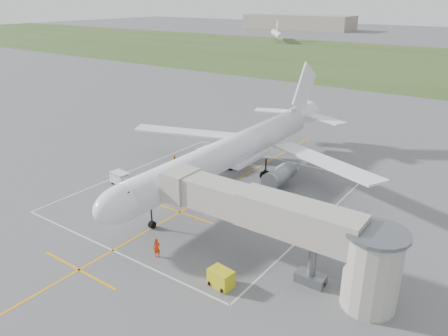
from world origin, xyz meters
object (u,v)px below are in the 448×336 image
Objects in this scene: baggage_cart at (120,178)px; ramp_worker_nose at (157,248)px; ramp_worker_wing at (175,161)px; airliner at (233,151)px; gpu_unit at (221,278)px; jet_bridge at (290,227)px.

baggage_cart is 1.39× the size of ramp_worker_nose.
baggage_cart reaches higher than ramp_worker_wing.
ramp_worker_wing is at bearing 100.79° from ramp_worker_nose.
gpu_unit is at bearing -58.07° from airliner.
airliner is 17.47× the size of baggage_cart.
baggage_cart is 1.67× the size of ramp_worker_wing.
gpu_unit is 1.18× the size of ramp_worker_nose.
jet_bridge is 27.97m from baggage_cart.
ramp_worker_nose is 23.85m from ramp_worker_wing.
ramp_worker_nose is at bearing -157.41° from jet_bridge.
baggage_cart is at bearing 123.35° from ramp_worker_wing.
gpu_unit is 0.85× the size of baggage_cart.
gpu_unit is at bearing -128.04° from jet_bridge.
airliner is at bearing 129.10° from gpu_unit.
baggage_cart is (-11.55, -9.34, -3.50)m from airliner.
gpu_unit is 29.18m from ramp_worker_wing.
gpu_unit is (11.91, -19.12, -3.61)m from airliner.
ramp_worker_wing is (-25.91, 14.20, -3.94)m from jet_bridge.
jet_bridge is 29.80m from ramp_worker_wing.
ramp_worker_nose reaches higher than ramp_worker_wing.
airliner is 29.11× the size of ramp_worker_wing.
airliner is at bearing -138.00° from ramp_worker_wing.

